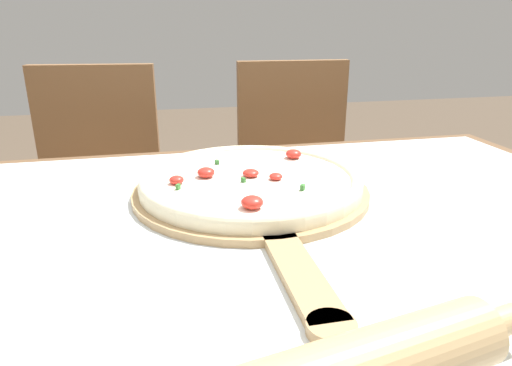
{
  "coord_description": "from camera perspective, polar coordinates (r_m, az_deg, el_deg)",
  "views": [
    {
      "loc": [
        -0.15,
        -0.58,
        1.03
      ],
      "look_at": [
        0.0,
        0.1,
        0.78
      ],
      "focal_mm": 32.0,
      "sensor_mm": 36.0,
      "label": 1
    }
  ],
  "objects": [
    {
      "name": "pizza",
      "position": [
        0.77,
        -0.48,
        0.38
      ],
      "size": [
        0.37,
        0.37,
        0.04
      ],
      "color": "beige",
      "rests_on": "pizza_peel"
    },
    {
      "name": "towel_cloth",
      "position": [
        0.66,
        1.72,
        -5.64
      ],
      "size": [
        1.23,
        0.82,
        0.0
      ],
      "color": "silver",
      "rests_on": "dining_table"
    },
    {
      "name": "dining_table",
      "position": [
        0.72,
        1.63,
        -13.62
      ],
      "size": [
        1.31,
        0.9,
        0.75
      ],
      "color": "brown",
      "rests_on": "ground_plane"
    },
    {
      "name": "pizza_peel",
      "position": [
        0.76,
        -0.16,
        -1.46
      ],
      "size": [
        0.4,
        0.6,
        0.01
      ],
      "color": "tan",
      "rests_on": "towel_cloth"
    },
    {
      "name": "chair_right",
      "position": [
        1.57,
        5.12,
        0.86
      ],
      "size": [
        0.42,
        0.42,
        0.9
      ],
      "rotation": [
        0.0,
        0.0,
        -0.05
      ],
      "color": "brown",
      "rests_on": "ground_plane"
    },
    {
      "name": "chair_left",
      "position": [
        1.52,
        -19.18,
        -0.91
      ],
      "size": [
        0.44,
        0.44,
        0.9
      ],
      "rotation": [
        0.0,
        0.0,
        -0.11
      ],
      "color": "brown",
      "rests_on": "ground_plane"
    }
  ]
}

